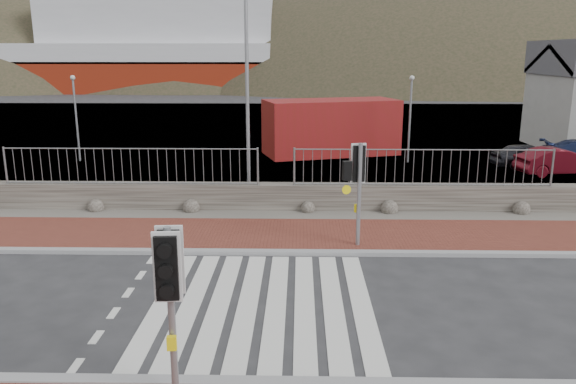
{
  "coord_description": "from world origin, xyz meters",
  "views": [
    {
      "loc": [
        0.79,
        -10.91,
        5.17
      ],
      "look_at": [
        0.48,
        3.0,
        1.7
      ],
      "focal_mm": 35.0,
      "sensor_mm": 36.0,
      "label": 1
    }
  ],
  "objects_px": {
    "streetlight": "(251,88)",
    "shipping_container": "(331,127)",
    "traffic_signal_near": "(170,279)",
    "traffic_signal_far": "(358,172)",
    "car_a": "(528,155)",
    "ferry": "(115,51)",
    "car_b": "(558,161)"
  },
  "relations": [
    {
      "from": "streetlight",
      "to": "shipping_container",
      "type": "height_order",
      "value": "streetlight"
    },
    {
      "from": "traffic_signal_near",
      "to": "shipping_container",
      "type": "xyz_separation_m",
      "value": [
        3.46,
        21.55,
        -0.6
      ]
    },
    {
      "from": "car_b",
      "to": "traffic_signal_near",
      "type": "bearing_deg",
      "value": 132.0
    },
    {
      "from": "shipping_container",
      "to": "streetlight",
      "type": "bearing_deg",
      "value": -124.91
    },
    {
      "from": "streetlight",
      "to": "car_a",
      "type": "relative_size",
      "value": 2.19
    },
    {
      "from": "ferry",
      "to": "shipping_container",
      "type": "relative_size",
      "value": 7.42
    },
    {
      "from": "traffic_signal_far",
      "to": "traffic_signal_near",
      "type": "bearing_deg",
      "value": 49.64
    },
    {
      "from": "traffic_signal_near",
      "to": "traffic_signal_far",
      "type": "height_order",
      "value": "traffic_signal_far"
    },
    {
      "from": "traffic_signal_far",
      "to": "car_a",
      "type": "height_order",
      "value": "traffic_signal_far"
    },
    {
      "from": "traffic_signal_near",
      "to": "shipping_container",
      "type": "bearing_deg",
      "value": 76.73
    },
    {
      "from": "ferry",
      "to": "car_b",
      "type": "distance_m",
      "value": 66.0
    },
    {
      "from": "traffic_signal_far",
      "to": "streetlight",
      "type": "relative_size",
      "value": 0.4
    },
    {
      "from": "streetlight",
      "to": "traffic_signal_near",
      "type": "bearing_deg",
      "value": -90.44
    },
    {
      "from": "ferry",
      "to": "streetlight",
      "type": "distance_m",
      "value": 64.37
    },
    {
      "from": "ferry",
      "to": "car_a",
      "type": "relative_size",
      "value": 15.33
    },
    {
      "from": "traffic_signal_near",
      "to": "car_a",
      "type": "xyz_separation_m",
      "value": [
        12.36,
        18.21,
        -1.45
      ]
    },
    {
      "from": "car_b",
      "to": "car_a",
      "type": "bearing_deg",
      "value": 13.5
    },
    {
      "from": "traffic_signal_far",
      "to": "shipping_container",
      "type": "height_order",
      "value": "traffic_signal_far"
    },
    {
      "from": "streetlight",
      "to": "shipping_container",
      "type": "xyz_separation_m",
      "value": [
        3.25,
        10.02,
        -2.61
      ]
    },
    {
      "from": "shipping_container",
      "to": "car_b",
      "type": "bearing_deg",
      "value": -44.17
    },
    {
      "from": "ferry",
      "to": "car_b",
      "type": "xyz_separation_m",
      "value": [
        36.61,
        -54.71,
        -4.77
      ]
    },
    {
      "from": "traffic_signal_near",
      "to": "traffic_signal_far",
      "type": "relative_size",
      "value": 0.97
    },
    {
      "from": "car_a",
      "to": "car_b",
      "type": "relative_size",
      "value": 0.91
    },
    {
      "from": "streetlight",
      "to": "shipping_container",
      "type": "relative_size",
      "value": 1.06
    },
    {
      "from": "ferry",
      "to": "traffic_signal_near",
      "type": "distance_m",
      "value": 75.19
    },
    {
      "from": "ferry",
      "to": "traffic_signal_near",
      "type": "relative_size",
      "value": 17.96
    },
    {
      "from": "shipping_container",
      "to": "car_a",
      "type": "relative_size",
      "value": 2.06
    },
    {
      "from": "ferry",
      "to": "shipping_container",
      "type": "distance_m",
      "value": 56.78
    },
    {
      "from": "ferry",
      "to": "traffic_signal_far",
      "type": "relative_size",
      "value": 17.42
    },
    {
      "from": "ferry",
      "to": "car_a",
      "type": "height_order",
      "value": "ferry"
    },
    {
      "from": "streetlight",
      "to": "car_b",
      "type": "bearing_deg",
      "value": 22.24
    },
    {
      "from": "shipping_container",
      "to": "traffic_signal_near",
      "type": "bearing_deg",
      "value": -116.06
    }
  ]
}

